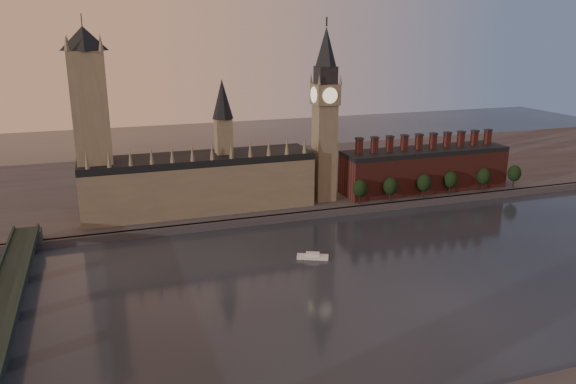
% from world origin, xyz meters
% --- Properties ---
extents(ground, '(900.00, 900.00, 0.00)m').
position_xyz_m(ground, '(0.00, 0.00, 0.00)').
color(ground, black).
rests_on(ground, ground).
extents(north_bank, '(900.00, 182.00, 4.00)m').
position_xyz_m(north_bank, '(0.00, 178.04, 2.00)').
color(north_bank, '#4A4A4F').
rests_on(north_bank, ground).
extents(palace_of_westminster, '(130.00, 30.30, 74.00)m').
position_xyz_m(palace_of_westminster, '(-64.41, 114.91, 21.63)').
color(palace_of_westminster, '#81785C').
rests_on(palace_of_westminster, north_bank).
extents(victoria_tower, '(24.00, 24.00, 108.00)m').
position_xyz_m(victoria_tower, '(-120.00, 115.00, 59.09)').
color(victoria_tower, '#81785C').
rests_on(victoria_tower, north_bank).
extents(big_ben, '(15.00, 15.00, 107.00)m').
position_xyz_m(big_ben, '(10.00, 110.00, 56.83)').
color(big_ben, '#81785C').
rests_on(big_ben, north_bank).
extents(chimney_block, '(110.00, 25.00, 37.00)m').
position_xyz_m(chimney_block, '(80.00, 110.00, 17.82)').
color(chimney_block, maroon).
rests_on(chimney_block, north_bank).
extents(embankment_tree_0, '(8.60, 8.60, 14.88)m').
position_xyz_m(embankment_tree_0, '(27.40, 95.39, 13.47)').
color(embankment_tree_0, black).
rests_on(embankment_tree_0, north_bank).
extents(embankment_tree_1, '(8.60, 8.60, 14.88)m').
position_xyz_m(embankment_tree_1, '(46.78, 93.63, 13.47)').
color(embankment_tree_1, black).
rests_on(embankment_tree_1, north_bank).
extents(embankment_tree_2, '(8.60, 8.60, 14.88)m').
position_xyz_m(embankment_tree_2, '(70.25, 93.89, 13.47)').
color(embankment_tree_2, black).
rests_on(embankment_tree_2, north_bank).
extents(embankment_tree_3, '(8.60, 8.60, 14.88)m').
position_xyz_m(embankment_tree_3, '(90.29, 95.27, 13.47)').
color(embankment_tree_3, black).
rests_on(embankment_tree_3, north_bank).
extents(embankment_tree_4, '(8.60, 8.60, 14.88)m').
position_xyz_m(embankment_tree_4, '(115.18, 95.33, 13.47)').
color(embankment_tree_4, black).
rests_on(embankment_tree_4, north_bank).
extents(embankment_tree_5, '(8.60, 8.60, 14.88)m').
position_xyz_m(embankment_tree_5, '(139.20, 95.23, 13.47)').
color(embankment_tree_5, black).
rests_on(embankment_tree_5, north_bank).
extents(river_boat, '(15.26, 9.98, 2.97)m').
position_xyz_m(river_boat, '(-26.35, 34.69, 1.14)').
color(river_boat, white).
rests_on(river_boat, ground).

